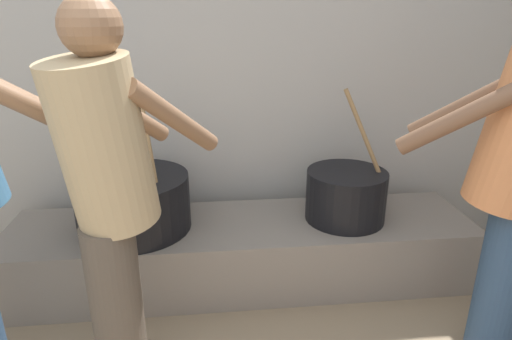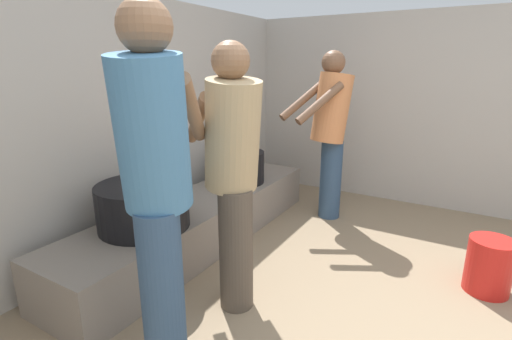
# 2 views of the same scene
# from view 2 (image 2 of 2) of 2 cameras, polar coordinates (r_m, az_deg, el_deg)

# --- Properties ---
(block_enclosure_rear) EXTENTS (5.39, 0.20, 1.92)m
(block_enclosure_rear) POSITION_cam_2_polar(r_m,az_deg,el_deg) (2.84, -25.79, 5.04)
(block_enclosure_rear) COLOR #ADA8A0
(block_enclosure_rear) RESTS_ON ground_plane
(block_enclosure_right) EXTENTS (0.20, 5.09, 1.92)m
(block_enclosure_right) POSITION_cam_2_polar(r_m,az_deg,el_deg) (4.17, 32.07, 7.15)
(block_enclosure_right) COLOR #ADA8A0
(block_enclosure_right) RESTS_ON ground_plane
(hearth_ledge) EXTENTS (2.59, 0.60, 0.37)m
(hearth_ledge) POSITION_cam_2_polar(r_m,az_deg,el_deg) (3.10, -8.47, -7.76)
(hearth_ledge) COLOR slate
(hearth_ledge) RESTS_ON ground_plane
(cooking_pot_main) EXTENTS (0.44, 0.44, 0.74)m
(cooking_pot_main) POSITION_cam_2_polar(r_m,az_deg,el_deg) (3.43, -2.45, 0.52)
(cooking_pot_main) COLOR black
(cooking_pot_main) RESTS_ON hearth_ledge
(cooking_pot_secondary) EXTENTS (0.60, 0.60, 0.75)m
(cooking_pot_secondary) POSITION_cam_2_polar(r_m,az_deg,el_deg) (2.59, -16.83, -5.19)
(cooking_pot_secondary) COLOR black
(cooking_pot_secondary) RESTS_ON hearth_ledge
(cook_in_tan_shirt) EXTENTS (0.65, 0.71, 1.54)m
(cook_in_tan_shirt) POSITION_cam_2_polar(r_m,az_deg,el_deg) (2.08, -3.58, 0.80)
(cook_in_tan_shirt) COLOR #4C4238
(cook_in_tan_shirt) RESTS_ON ground_plane
(cook_in_orange_shirt) EXTENTS (0.71, 0.63, 1.54)m
(cook_in_orange_shirt) POSITION_cam_2_polar(r_m,az_deg,el_deg) (3.46, 11.33, 6.51)
(cook_in_orange_shirt) COLOR navy
(cook_in_orange_shirt) RESTS_ON ground_plane
(cook_in_blue_shirt) EXTENTS (0.75, 0.63, 1.67)m
(cook_in_blue_shirt) POSITION_cam_2_polar(r_m,az_deg,el_deg) (1.66, -15.12, -0.54)
(cook_in_blue_shirt) COLOR navy
(cook_in_blue_shirt) RESTS_ON ground_plane
(bucket_red_plastic) EXTENTS (0.27, 0.27, 0.36)m
(bucket_red_plastic) POSITION_cam_2_polar(r_m,az_deg,el_deg) (2.87, 32.05, -12.29)
(bucket_red_plastic) COLOR red
(bucket_red_plastic) RESTS_ON ground_plane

